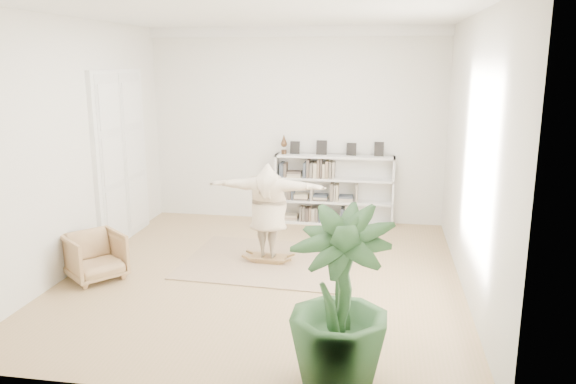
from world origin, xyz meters
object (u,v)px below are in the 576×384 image
object	(u,v)px
bookshelf	(334,190)
rocker_board	(269,258)
houseplant	(339,299)
armchair	(95,256)
person	(268,208)

from	to	relation	value
bookshelf	rocker_board	size ratio (longest dim) A/B	4.02
bookshelf	houseplant	distance (m)	5.40
rocker_board	houseplant	bearing A→B (deg)	-64.16
armchair	rocker_board	distance (m)	2.51
bookshelf	armchair	xyz separation A→B (m)	(-3.04, -3.33, -0.30)
person	houseplant	world-z (taller)	houseplant
armchair	houseplant	bearing A→B (deg)	-80.37
rocker_board	person	world-z (taller)	person
armchair	rocker_board	world-z (taller)	armchair
person	armchair	bearing A→B (deg)	27.89
person	houseplant	bearing A→B (deg)	115.84
rocker_board	person	xyz separation A→B (m)	(0.00, 0.00, 0.78)
rocker_board	person	bearing A→B (deg)	82.32
bookshelf	person	xyz separation A→B (m)	(-0.78, -2.27, 0.22)
armchair	houseplant	size ratio (longest dim) A/B	0.43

